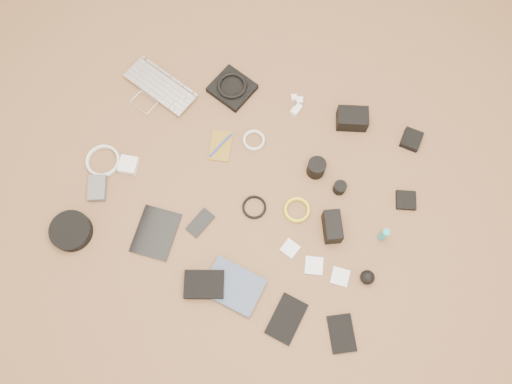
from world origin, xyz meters
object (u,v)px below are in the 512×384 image
(tablet, at_px, (156,233))
(paperback, at_px, (223,305))
(headphone_case, at_px, (71,231))
(laptop, at_px, (153,94))
(phone, at_px, (200,223))
(dslr_camera, at_px, (352,119))

(tablet, distance_m, paperback, 0.42)
(headphone_case, relative_size, paperback, 0.76)
(tablet, relative_size, headphone_case, 1.23)
(paperback, bearing_deg, tablet, 70.99)
(laptop, relative_size, phone, 2.84)
(laptop, height_order, dslr_camera, dslr_camera)
(dslr_camera, bearing_deg, paperback, -121.70)
(dslr_camera, distance_m, phone, 0.82)
(dslr_camera, xyz_separation_m, phone, (-0.50, -0.65, -0.03))
(dslr_camera, bearing_deg, headphone_case, -154.11)
(paperback, bearing_deg, dslr_camera, -7.61)
(laptop, height_order, paperback, laptop)
(phone, bearing_deg, tablet, -127.29)
(laptop, relative_size, dslr_camera, 2.56)
(dslr_camera, height_order, phone, dslr_camera)
(phone, bearing_deg, headphone_case, -136.16)
(tablet, bearing_deg, paperback, -30.21)
(dslr_camera, relative_size, headphone_case, 0.79)
(laptop, bearing_deg, headphone_case, -76.61)
(paperback, bearing_deg, headphone_case, 91.57)
(tablet, relative_size, phone, 1.74)
(laptop, xyz_separation_m, dslr_camera, (0.91, 0.13, 0.03))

